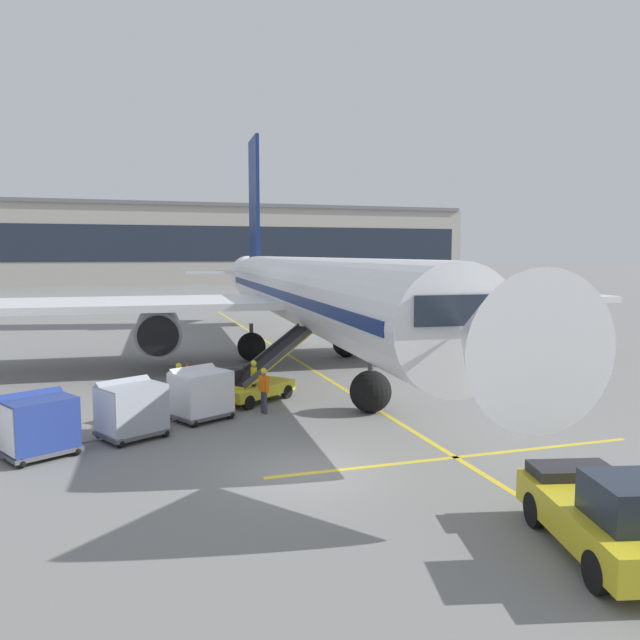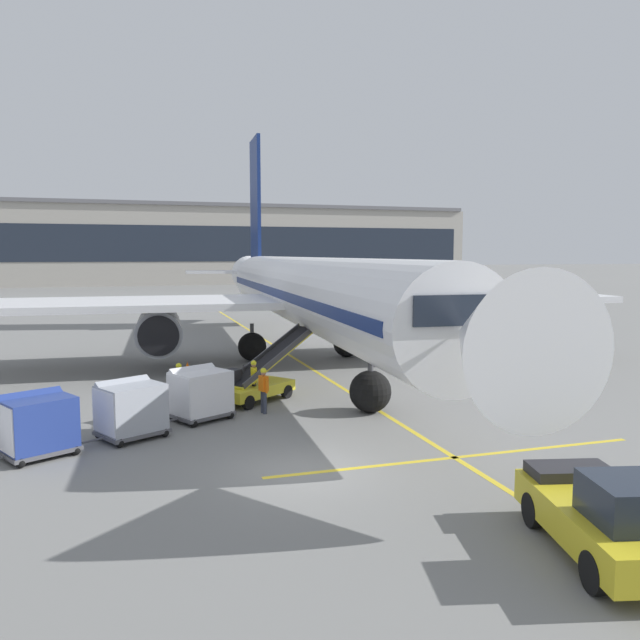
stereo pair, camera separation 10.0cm
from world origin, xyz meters
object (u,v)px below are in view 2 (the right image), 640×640
(ground_crew_marshaller, at_px, (254,379))
(parked_airplane, at_px, (304,293))
(baggage_cart_lead, at_px, (200,392))
(belt_loader, at_px, (258,380))
(ground_crew_by_loader, at_px, (179,382))
(ground_crew_by_carts, at_px, (264,387))
(baggage_cart_third, at_px, (37,423))
(baggage_cart_second, at_px, (130,408))
(safety_cone_engine_keepout, at_px, (187,370))
(pushback_tug, at_px, (609,517))

(ground_crew_marshaller, bearing_deg, parked_airplane, 62.52)
(parked_airplane, bearing_deg, baggage_cart_lead, -122.94)
(belt_loader, bearing_deg, ground_crew_by_loader, -176.67)
(ground_crew_by_loader, xyz_separation_m, ground_crew_by_carts, (2.97, -2.04, 0.00))
(baggage_cart_third, xyz_separation_m, ground_crew_marshaller, (7.46, 4.72, -0.00))
(belt_loader, bearing_deg, baggage_cart_third, -146.20)
(baggage_cart_lead, height_order, baggage_cart_second, same)
(ground_crew_by_carts, relative_size, ground_crew_marshaller, 1.00)
(parked_airplane, distance_m, ground_crew_marshaller, 10.36)
(ground_crew_by_carts, height_order, ground_crew_marshaller, same)
(baggage_cart_third, relative_size, safety_cone_engine_keepout, 3.53)
(belt_loader, height_order, pushback_tug, belt_loader)
(baggage_cart_second, distance_m, ground_crew_by_carts, 5.16)
(baggage_cart_second, xyz_separation_m, pushback_tug, (9.04, -11.29, -0.17))
(baggage_cart_lead, bearing_deg, ground_crew_marshaller, 38.94)
(belt_loader, height_order, safety_cone_engine_keepout, belt_loader)
(baggage_cart_lead, distance_m, ground_crew_marshaller, 3.04)
(baggage_cart_third, relative_size, pushback_tug, 0.58)
(ground_crew_marshaller, bearing_deg, baggage_cart_third, -147.70)
(belt_loader, xyz_separation_m, baggage_cart_third, (-7.74, -5.18, 0.15))
(pushback_tug, xyz_separation_m, ground_crew_by_carts, (-4.20, 13.10, 0.17))
(ground_crew_by_loader, distance_m, safety_cone_engine_keepout, 5.90)
(parked_airplane, xyz_separation_m, ground_crew_by_loader, (-7.53, -8.55, -2.89))
(ground_crew_by_carts, bearing_deg, baggage_cart_lead, -176.31)
(parked_airplane, bearing_deg, baggage_cart_third, -131.67)
(baggage_cart_lead, xyz_separation_m, ground_crew_marshaller, (2.37, 1.91, -0.00))
(parked_airplane, relative_size, pushback_tug, 9.61)
(belt_loader, bearing_deg, ground_crew_by_carts, -96.44)
(pushback_tug, distance_m, ground_crew_marshaller, 15.45)
(parked_airplane, relative_size, ground_crew_by_loader, 26.27)
(ground_crew_marshaller, relative_size, safety_cone_engine_keepout, 2.22)
(parked_airplane, height_order, baggage_cart_lead, parked_airplane)
(pushback_tug, relative_size, ground_crew_by_loader, 2.73)
(safety_cone_engine_keepout, bearing_deg, baggage_cart_third, -116.41)
(pushback_tug, bearing_deg, belt_loader, 104.46)
(baggage_cart_second, distance_m, pushback_tug, 14.46)
(baggage_cart_second, height_order, pushback_tug, baggage_cart_second)
(baggage_cart_lead, distance_m, pushback_tug, 14.53)
(baggage_cart_lead, xyz_separation_m, baggage_cart_second, (-2.43, -1.66, 0.00))
(pushback_tug, xyz_separation_m, ground_crew_by_loader, (-7.17, 15.14, 0.17))
(baggage_cart_lead, xyz_separation_m, baggage_cart_third, (-5.10, -2.80, 0.00))
(baggage_cart_lead, xyz_separation_m, ground_crew_by_carts, (2.40, 0.15, -0.00))
(ground_crew_by_loader, bearing_deg, safety_cone_engine_keepout, 81.75)
(pushback_tug, height_order, ground_crew_by_loader, pushback_tug)
(baggage_cart_second, height_order, baggage_cart_third, same)
(baggage_cart_second, distance_m, baggage_cart_third, 2.90)
(parked_airplane, distance_m, pushback_tug, 23.89)
(belt_loader, relative_size, pushback_tug, 1.06)
(ground_crew_by_loader, bearing_deg, baggage_cart_third, -132.15)
(baggage_cart_third, bearing_deg, ground_crew_marshaller, 32.30)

